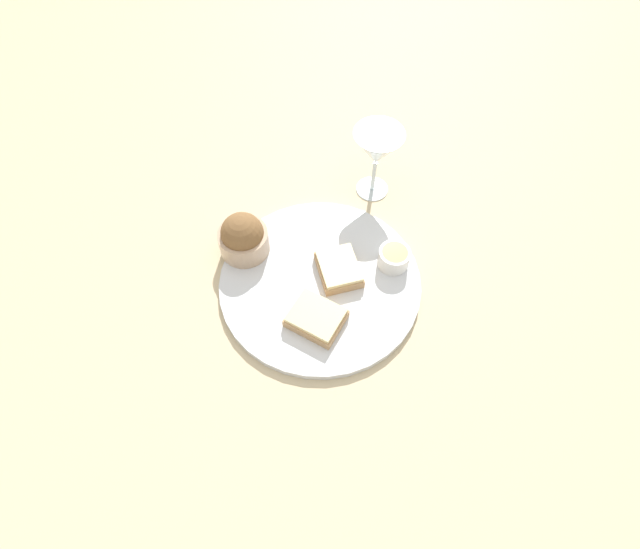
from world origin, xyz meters
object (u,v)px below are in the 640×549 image
Objects in this scene: sauce_ramekin at (394,257)px; salad_bowl at (243,237)px; wine_glass at (377,150)px; cheese_toast_far at (339,269)px; cheese_toast_near at (316,318)px.

salad_bowl is at bearing 34.12° from sauce_ramekin.
wine_glass reaches higher than salad_bowl.
salad_bowl is 0.83× the size of cheese_toast_far.
cheese_toast_near is 0.68× the size of wine_glass.
cheese_toast_far is (0.06, 0.08, -0.01)m from sauce_ramekin.
wine_glass reaches higher than sauce_ramekin.
salad_bowl is 0.27m from sauce_ramekin.
sauce_ramekin is at bearing -127.61° from cheese_toast_far.
sauce_ramekin reaches higher than cheese_toast_near.
salad_bowl is 0.61× the size of wine_glass.
sauce_ramekin is 0.10m from cheese_toast_far.
sauce_ramekin is (-0.22, -0.15, -0.02)m from salad_bowl.
cheese_toast_far is 0.74× the size of wine_glass.
cheese_toast_near is 0.34m from wine_glass.
salad_bowl is 0.18m from cheese_toast_far.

